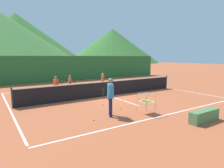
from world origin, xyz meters
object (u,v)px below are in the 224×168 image
Objects in this scene: tennis_ball_1 at (156,105)px; tennis_ball_2 at (103,104)px; student_1 at (70,82)px; tennis_net at (108,88)px; tennis_ball_3 at (122,100)px; ball_cart at (146,101)px; tennis_ball_5 at (152,96)px; tennis_ball_8 at (120,108)px; tennis_ball_4 at (205,102)px; tennis_ball_9 at (127,117)px; courtside_bench at (204,116)px; student_0 at (56,84)px; tennis_ball_7 at (94,120)px; student_2 at (103,79)px; tennis_ball_6 at (139,99)px; tennis_ball_0 at (140,93)px; instructor at (110,93)px.

tennis_ball_1 and tennis_ball_2 have the same top height.
tennis_ball_1 is (2.31, -5.90, -0.71)m from student_1.
tennis_net is 1.76m from tennis_ball_3.
ball_cart is at bearing -102.86° from tennis_ball_3.
tennis_ball_8 is at bearing -159.07° from tennis_ball_5.
tennis_ball_3 is 1.00× the size of tennis_ball_5.
tennis_ball_5 is at bearing -46.43° from student_1.
tennis_ball_4 is (3.53, -4.54, -0.47)m from tennis_net.
tennis_ball_4 is 1.00× the size of tennis_ball_9.
tennis_ball_2 is at bearing 113.38° from courtside_bench.
tennis_ball_2 is 1.25m from tennis_ball_8.
tennis_ball_1 is at bearing -16.31° from tennis_ball_8.
tennis_ball_2 is 1.00× the size of tennis_ball_4.
tennis_net is 3.38m from student_0.
tennis_ball_3 is 2.31m from tennis_ball_5.
tennis_ball_7 is (-3.06, -3.81, -0.47)m from tennis_net.
ball_cart is (2.06, -6.25, -0.18)m from student_0.
student_2 is 17.79× the size of tennis_ball_8.
tennis_ball_7 is at bearing -144.58° from tennis_ball_3.
tennis_ball_2 is at bearing -71.59° from student_0.
tennis_ball_8 is at bearing 22.72° from tennis_ball_7.
tennis_net is at bearing 116.90° from tennis_ball_6.
tennis_net reaches higher than tennis_ball_8.
tennis_ball_1 is at bearing -130.02° from tennis_ball_5.
student_1 reaches higher than tennis_ball_9.
tennis_ball_7 is at bearing 158.77° from tennis_ball_9.
tennis_ball_5 is 1.00× the size of tennis_ball_6.
tennis_ball_3 is 4.60m from tennis_ball_4.
tennis_ball_9 is (1.29, -0.50, 0.00)m from tennis_ball_7.
tennis_ball_0 is 1.00× the size of tennis_ball_7.
ball_cart is at bearing -125.31° from tennis_ball_6.
student_1 is (1.10, 0.35, -0.02)m from student_0.
tennis_ball_3 is at bearing 57.30° from tennis_ball_9.
tennis_ball_7 is at bearing -157.28° from tennis_ball_8.
student_0 is 18.65× the size of tennis_ball_1.
instructor is 24.05× the size of tennis_ball_6.
student_0 is 18.65× the size of tennis_ball_7.
tennis_ball_7 is 0.05× the size of courtside_bench.
tennis_ball_2 is at bearing 69.08° from instructor.
tennis_ball_1 is (1.35, 0.69, -0.55)m from ball_cart.
instructor is at bearing -95.23° from student_1.
student_0 is 4.59m from tennis_ball_3.
tennis_ball_1 and tennis_ball_4 have the same top height.
ball_cart is at bearing -81.68° from student_1.
tennis_ball_8 is (-2.15, -1.09, 0.00)m from tennis_ball_6.
tennis_ball_6 is (3.16, 1.75, -0.95)m from instructor.
tennis_ball_6 is at bearing -46.56° from student_0.
tennis_ball_8 is at bearing 112.24° from ball_cart.
tennis_ball_2 is 1.00× the size of tennis_ball_7.
tennis_ball_2 is at bearing -178.72° from tennis_ball_5.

